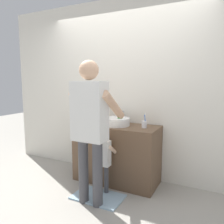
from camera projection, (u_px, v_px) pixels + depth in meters
name	position (u px, v px, depth m)	size (l,w,h in m)	color
ground_plane	(107.00, 189.00, 3.09)	(14.00, 14.00, 0.00)	#9E998E
back_wall	(126.00, 89.00, 3.44)	(4.40, 0.08, 2.70)	silver
vanity_cabinet	(117.00, 153.00, 3.29)	(1.21, 0.54, 0.85)	brown
sink_basin	(116.00, 121.00, 3.21)	(0.39, 0.39, 0.11)	white
faucet	(123.00, 117.00, 3.41)	(0.18, 0.14, 0.18)	#B7BABF
toothbrush_cup	(144.00, 124.00, 3.04)	(0.07, 0.07, 0.21)	silver
bath_mat	(98.00, 197.00, 2.86)	(0.64, 0.40, 0.02)	#99B7CC
child_toddler	(103.00, 157.00, 2.93)	(0.26, 0.26, 0.83)	#47474C
adult_parent	(90.00, 120.00, 2.60)	(0.53, 0.56, 1.71)	#47474C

